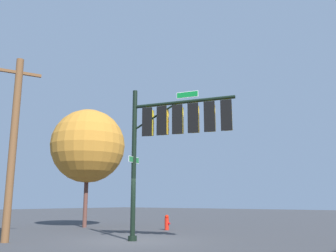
% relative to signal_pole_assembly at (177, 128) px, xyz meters
% --- Properties ---
extents(ground_plane, '(120.00, 120.00, 0.00)m').
position_rel_signal_pole_assembly_xyz_m(ground_plane, '(-1.82, -0.58, -4.54)').
color(ground_plane, '#3B3B3E').
extents(signal_pole_assembly, '(4.40, 1.97, 6.32)m').
position_rel_signal_pole_assembly_xyz_m(signal_pole_assembly, '(0.00, 0.00, 0.00)').
color(signal_pole_assembly, black).
rests_on(signal_pole_assembly, ground_plane).
extents(utility_pole, '(0.79, 1.71, 7.53)m').
position_rel_signal_pole_assembly_xyz_m(utility_pole, '(-5.26, -4.12, -0.67)').
color(utility_pole, brown).
rests_on(utility_pole, ground_plane).
extents(fire_hydrant, '(0.33, 0.24, 0.83)m').
position_rel_signal_pole_assembly_xyz_m(fire_hydrant, '(-4.28, 4.76, -4.13)').
color(fire_hydrant, red).
rests_on(fire_hydrant, ground_plane).
extents(tree_near, '(4.69, 4.69, 7.40)m').
position_rel_signal_pole_assembly_xyz_m(tree_near, '(-9.57, 3.26, 0.51)').
color(tree_near, brown).
rests_on(tree_near, ground_plane).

